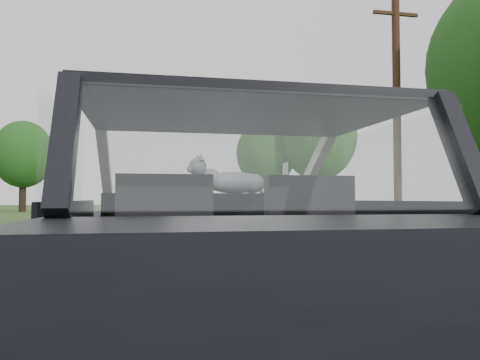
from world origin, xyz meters
name	(u,v)px	position (x,y,z in m)	size (l,w,h in m)	color
ground	(227,354)	(0.00, 0.00, 0.00)	(140.00, 140.00, 0.00)	#2E2D34
subject_car	(227,237)	(0.00, 0.00, 0.72)	(1.80, 4.00, 1.45)	black
dashboard	(212,213)	(0.00, 0.62, 0.85)	(1.58, 0.45, 0.30)	black
driver_seat	(164,214)	(-0.40, -0.29, 0.88)	(0.50, 0.72, 0.42)	black
passenger_seat	(303,213)	(0.40, -0.29, 0.88)	(0.50, 0.72, 0.42)	black
steering_wheel	(160,205)	(-0.40, 0.33, 0.92)	(0.36, 0.36, 0.04)	black
cat	(234,181)	(0.17, 0.64, 1.10)	(0.65, 0.20, 0.29)	gray
guardrail	(313,212)	(4.30, 10.00, 0.58)	(0.05, 90.00, 0.32)	gray
other_car	(140,205)	(-0.70, 19.75, 0.65)	(1.57, 3.97, 1.31)	#AAAAAA
highway_sign	(286,190)	(6.01, 18.12, 1.33)	(0.11, 1.07, 2.67)	#104B17
utility_pole	(397,109)	(7.16, 10.24, 3.74)	(0.24, 0.24, 7.49)	#41271B
tree_2	(266,166)	(8.42, 30.93, 3.35)	(4.43, 4.43, 6.71)	#195615
tree_3	(318,154)	(11.80, 28.88, 4.19)	(5.53, 5.53, 8.38)	#195615
tree_6	(23,167)	(-9.00, 32.89, 3.17)	(4.18, 4.18, 6.34)	#195615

